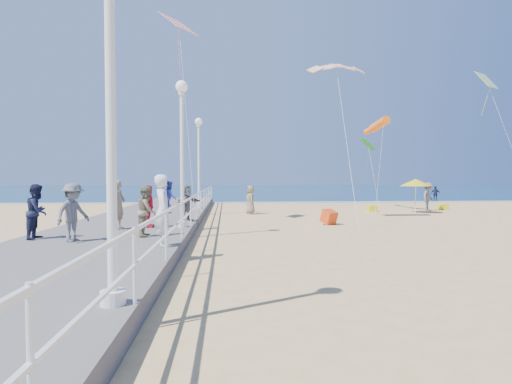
{
  "coord_description": "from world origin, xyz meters",
  "views": [
    {
      "loc": [
        -3.75,
        -14.7,
        2.18
      ],
      "look_at": [
        -2.5,
        2.0,
        1.6
      ],
      "focal_mm": 28.0,
      "sensor_mm": 36.0,
      "label": 1
    }
  ],
  "objects": [
    {
      "name": "beach_walker_b",
      "position": [
        15.65,
        20.92,
        0.72
      ],
      "size": [
        0.9,
        0.58,
        1.43
      ],
      "primitive_type": "imported",
      "rotation": [
        0.0,
        0.0,
        2.85
      ],
      "color": "#191C37",
      "rests_on": "ground"
    },
    {
      "name": "kite_diamond_multi",
      "position": [
        12.34,
        9.03,
        8.24
      ],
      "size": [
        1.61,
        1.44,
        1.08
      ],
      "primitive_type": "cube",
      "rotation": [
        0.91,
        0.0,
        0.54
      ],
      "color": "blue"
    },
    {
      "name": "spectator_2",
      "position": [
        -8.05,
        -3.2,
        1.22
      ],
      "size": [
        1.03,
        1.23,
        1.65
      ],
      "primitive_type": "imported",
      "rotation": [
        0.0,
        0.0,
        1.1
      ],
      "color": "#595A5E",
      "rests_on": "boardwalk"
    },
    {
      "name": "beach_walker_a",
      "position": [
        9.75,
        11.02,
        0.95
      ],
      "size": [
        1.38,
        1.35,
        1.9
      ],
      "primitive_type": "imported",
      "rotation": [
        0.0,
        0.0,
        0.74
      ],
      "color": "slate",
      "rests_on": "ground"
    },
    {
      "name": "spectator_6",
      "position": [
        -7.5,
        -0.48,
        1.27
      ],
      "size": [
        0.49,
        0.68,
        1.73
      ],
      "primitive_type": "imported",
      "rotation": [
        0.0,
        0.0,
        1.45
      ],
      "color": "gray",
      "rests_on": "boardwalk"
    },
    {
      "name": "woman_holding_toddler",
      "position": [
        -5.4,
        -4.16,
        1.34
      ],
      "size": [
        0.57,
        0.76,
        1.88
      ],
      "primitive_type": "imported",
      "rotation": [
        0.0,
        0.0,
        1.76
      ],
      "color": "white",
      "rests_on": "boardwalk"
    },
    {
      "name": "railing",
      "position": [
        -5.05,
        0.0,
        1.25
      ],
      "size": [
        0.05,
        42.0,
        0.55
      ],
      "color": "white",
      "rests_on": "boardwalk"
    },
    {
      "name": "beach_chair_right",
      "position": [
        11.24,
        11.8,
        0.2
      ],
      "size": [
        0.55,
        0.55,
        0.4
      ],
      "primitive_type": "cube",
      "color": "yellow",
      "rests_on": "ground"
    },
    {
      "name": "ocean",
      "position": [
        0.0,
        65.0,
        0.01
      ],
      "size": [
        160.0,
        90.0,
        0.05
      ],
      "primitive_type": "cube",
      "color": "#0C2D4C",
      "rests_on": "ground"
    },
    {
      "name": "lamp_post_far",
      "position": [
        -5.35,
        9.0,
        3.66
      ],
      "size": [
        0.44,
        0.44,
        5.32
      ],
      "color": "white",
      "rests_on": "boardwalk"
    },
    {
      "name": "lamp_post_near",
      "position": [
        -5.35,
        -9.0,
        3.66
      ],
      "size": [
        0.44,
        0.44,
        5.32
      ],
      "color": "white",
      "rests_on": "boardwalk"
    },
    {
      "name": "box_kite",
      "position": [
        1.05,
        3.62,
        0.3
      ],
      "size": [
        0.83,
        0.89,
        0.74
      ],
      "primitive_type": "cube",
      "rotation": [
        0.31,
        0.0,
        0.51
      ],
      "color": "red",
      "rests_on": "ground"
    },
    {
      "name": "boardwalk",
      "position": [
        -7.5,
        0.0,
        0.2
      ],
      "size": [
        5.0,
        44.0,
        0.4
      ],
      "primitive_type": "cube",
      "color": "slate",
      "rests_on": "ground"
    },
    {
      "name": "spectator_1",
      "position": [
        -6.19,
        -2.28,
        1.17
      ],
      "size": [
        0.6,
        0.76,
        1.54
      ],
      "primitive_type": "imported",
      "rotation": [
        0.0,
        0.0,
        1.6
      ],
      "color": "#83785A",
      "rests_on": "boardwalk"
    },
    {
      "name": "kite_windsock",
      "position": [
        6.29,
        10.92,
        5.7
      ],
      "size": [
        1.07,
        3.03,
        1.16
      ],
      "primitive_type": "cylinder",
      "rotation": [
        1.36,
        0.0,
        0.17
      ],
      "color": "orange"
    },
    {
      "name": "kite_diamond_redwhite",
      "position": [
        -5.98,
        4.79,
        9.52
      ],
      "size": [
        1.88,
        1.94,
        0.94
      ],
      "primitive_type": "cube",
      "rotation": [
        0.65,
        0.0,
        0.94
      ],
      "color": "red"
    },
    {
      "name": "spectator_3",
      "position": [
        -6.54,
        -0.1,
        1.17
      ],
      "size": [
        0.42,
        0.92,
        1.53
      ],
      "primitive_type": "imported",
      "rotation": [
        0.0,
        0.0,
        1.62
      ],
      "color": "red",
      "rests_on": "boardwalk"
    },
    {
      "name": "toddler_held",
      "position": [
        -5.25,
        -4.01,
        1.68
      ],
      "size": [
        0.4,
        0.47,
        0.86
      ],
      "primitive_type": "imported",
      "rotation": [
        0.0,
        0.0,
        1.76
      ],
      "color": "#303CB5",
      "rests_on": "boardwalk"
    },
    {
      "name": "beach_walker_c",
      "position": [
        -2.28,
        9.44,
        0.86
      ],
      "size": [
        0.69,
        0.93,
        1.73
      ],
      "primitive_type": "imported",
      "rotation": [
        0.0,
        0.0,
        -1.39
      ],
      "color": "#7C7456",
      "rests_on": "ground"
    },
    {
      "name": "beach_chair_left",
      "position": [
        5.75,
        10.62,
        0.2
      ],
      "size": [
        0.55,
        0.55,
        0.4
      ],
      "primitive_type": "cube",
      "color": "#CCD616",
      "rests_on": "ground"
    },
    {
      "name": "beach_umbrella",
      "position": [
        8.07,
        9.4,
        1.91
      ],
      "size": [
        1.9,
        1.9,
        2.14
      ],
      "color": "white",
      "rests_on": "ground"
    },
    {
      "name": "kite_parafoil",
      "position": [
        1.91,
        5.49,
        7.92
      ],
      "size": [
        2.96,
        0.94,
        0.65
      ],
      "primitive_type": null,
      "rotation": [
        0.44,
        0.0,
        0.0
      ],
      "color": "#EC561B"
    },
    {
      "name": "spectator_7",
      "position": [
        -9.3,
        -2.55,
        1.2
      ],
      "size": [
        0.62,
        0.79,
        1.61
      ],
      "primitive_type": "imported",
      "rotation": [
        0.0,
        0.0,
        1.58
      ],
      "color": "#1A1D3A",
      "rests_on": "boardwalk"
    },
    {
      "name": "spectator_5",
      "position": [
        -5.4,
        2.1,
        1.15
      ],
      "size": [
        1.12,
        1.4,
        1.49
      ],
      "primitive_type": "imported",
      "rotation": [
        0.0,
        0.0,
        1.0
      ],
      "color": "#5D5C61",
      "rests_on": "boardwalk"
    },
    {
      "name": "ground",
      "position": [
        0.0,
        0.0,
        0.0
      ],
      "size": [
        160.0,
        160.0,
        0.0
      ],
      "primitive_type": "plane",
      "color": "#DBB572",
      "rests_on": "ground"
    },
    {
      "name": "lamp_post_mid",
      "position": [
        -5.35,
        0.0,
        3.66
      ],
      "size": [
        0.44,
        0.44,
        5.32
      ],
      "color": "white",
      "rests_on": "boardwalk"
    },
    {
      "name": "kite_diamond_green",
      "position": [
        6.82,
        14.47,
        4.72
      ],
      "size": [
        1.06,
        1.34,
        0.85
      ],
      "primitive_type": "cube",
      "rotation": [
        0.73,
        0.0,
        1.48
      ],
      "color": "green"
    },
    {
      "name": "surf_line",
      "position": [
        0.0,
        20.5,
        0.03
      ],
      "size": [
        160.0,
        1.2,
        0.04
      ],
      "primitive_type": "cube",
      "color": "silver",
      "rests_on": "ground"
    }
  ]
}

